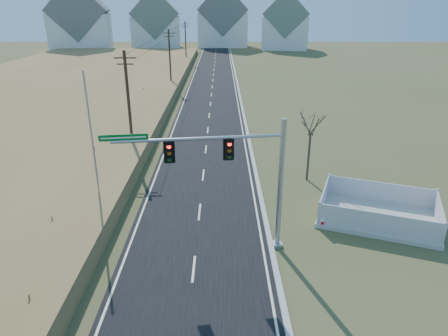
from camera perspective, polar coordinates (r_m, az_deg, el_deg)
ground at (r=22.59m, az=-4.03°, el=-11.26°), size 260.00×260.00×0.00m
road at (r=69.90m, az=-1.63°, el=12.11°), size 8.00×180.00×0.06m
curb at (r=69.93m, az=1.85°, el=12.17°), size 0.30×180.00×0.18m
reed_marsh at (r=65.11m, az=-23.80°, el=10.05°), size 38.00×110.00×1.30m
utility_pole_near at (r=35.55m, az=-13.46°, el=9.09°), size 1.80×0.26×9.00m
utility_pole_mid at (r=64.73m, az=-7.74°, el=15.27°), size 1.80×0.26×9.00m
utility_pole_far at (r=94.42m, az=-5.51°, el=17.56°), size 1.80×0.26×9.00m
condo_nw at (r=125.22m, az=-19.91°, el=18.97°), size 17.69×13.38×19.05m
condo_nnw at (r=128.36m, az=-9.71°, el=19.62°), size 14.93×11.17×17.03m
condo_n at (r=130.86m, az=-0.20°, el=20.26°), size 15.27×10.20×18.54m
condo_ne at (r=124.29m, az=8.66°, el=19.56°), size 14.12×10.51×16.52m
traffic_signal_mast at (r=20.31m, az=3.06°, el=-0.89°), size 9.14×1.44×7.32m
fence_enclosure at (r=26.79m, az=21.06°, el=-6.32°), size 8.26×6.98×1.61m
open_sign at (r=24.83m, az=14.13°, el=-7.64°), size 0.54×0.09×0.67m
flagpole at (r=25.81m, az=-17.98°, el=1.13°), size 0.41×0.41×9.06m
bare_tree at (r=29.78m, az=12.40°, el=6.32°), size 2.11×2.11×5.60m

